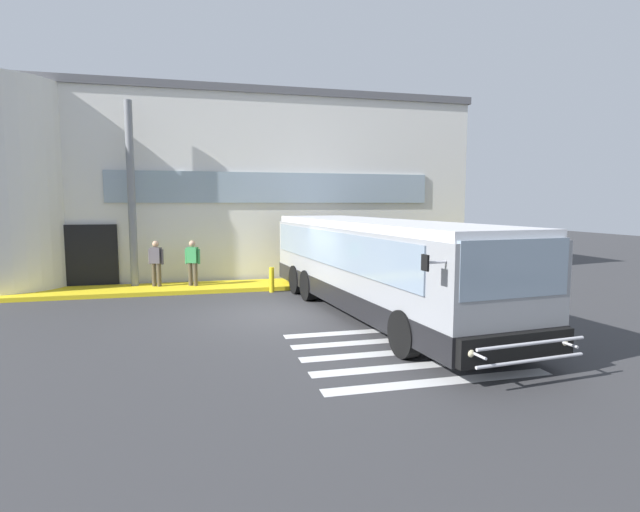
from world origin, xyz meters
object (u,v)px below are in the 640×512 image
Objects in this scene: entry_support_column at (131,194)px; safety_bollard_yellow at (272,280)px; passenger_near_column at (157,260)px; bus_main_foreground at (375,268)px; passenger_by_doorway at (193,261)px.

safety_bollard_yellow is at bearing -20.44° from entry_support_column.
entry_support_column is at bearing 155.88° from passenger_near_column.
passenger_near_column is at bearing 138.53° from bus_main_foreground.
entry_support_column is at bearing 159.56° from safety_bollard_yellow.
safety_bollard_yellow is at bearing -19.67° from passenger_near_column.
entry_support_column is 9.59m from bus_main_foreground.
bus_main_foreground is (7.17, -5.98, -2.16)m from entry_support_column.
entry_support_column reaches higher than passenger_near_column.
passenger_near_column and passenger_by_doorway have the same top height.
entry_support_column is at bearing 164.50° from passenger_by_doorway.
bus_main_foreground is at bearing -41.47° from passenger_near_column.
passenger_by_doorway is 1.86× the size of safety_bollard_yellow.
bus_main_foreground reaches higher than passenger_by_doorway.
passenger_near_column is (-6.36, 5.62, -0.22)m from bus_main_foreground.
passenger_by_doorway is at bearing 155.99° from safety_bollard_yellow.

